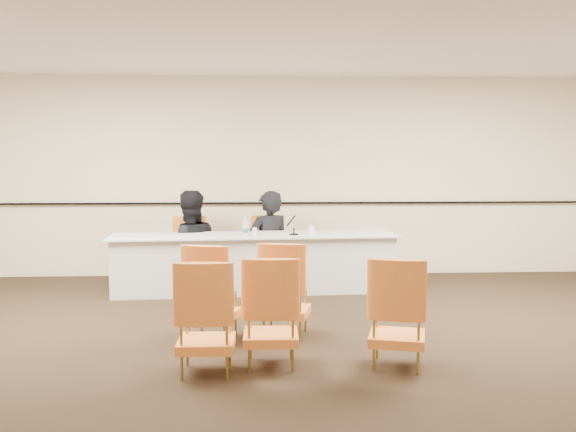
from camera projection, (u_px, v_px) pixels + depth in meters
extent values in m
plane|color=black|center=(290.00, 352.00, 5.86)|extent=(10.00, 10.00, 0.00)
plane|color=white|center=(290.00, 17.00, 5.60)|extent=(10.00, 10.00, 0.00)
cube|color=#FBE9C5|center=(275.00, 177.00, 9.71)|extent=(10.00, 0.04, 3.00)
cube|color=black|center=(275.00, 203.00, 9.70)|extent=(9.80, 0.04, 0.03)
imported|color=black|center=(269.00, 252.00, 9.14)|extent=(0.75, 0.64, 1.76)
imported|color=black|center=(189.00, 254.00, 9.01)|extent=(1.01, 0.88, 1.79)
cube|color=silver|center=(294.00, 235.00, 8.48)|extent=(0.33, 0.27, 0.00)
cylinder|color=white|center=(254.00, 231.00, 8.45)|extent=(0.07, 0.07, 0.10)
cylinder|color=white|center=(311.00, 230.00, 8.47)|extent=(0.10, 0.10, 0.13)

